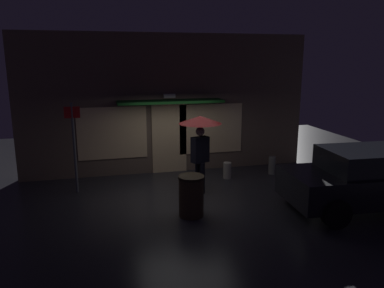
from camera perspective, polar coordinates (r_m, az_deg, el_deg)
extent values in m
plane|color=#26262B|center=(10.13, -1.09, -7.72)|extent=(18.00, 18.00, 0.00)
cube|color=brown|center=(11.87, -3.69, 6.06)|extent=(9.08, 0.30, 4.33)
cube|color=#F9D199|center=(11.88, -3.47, 0.87)|extent=(1.10, 0.04, 2.20)
cube|color=#F9D199|center=(11.65, -12.02, 1.62)|extent=(2.09, 0.04, 1.60)
cube|color=#F9D199|center=(12.15, 2.91, 2.35)|extent=(2.09, 0.04, 1.60)
cube|color=white|center=(11.60, -3.48, 7.33)|extent=(0.36, 0.16, 0.12)
cube|color=#144C19|center=(11.37, -3.24, 6.46)|extent=(3.20, 0.70, 0.08)
cylinder|color=black|center=(10.11, 1.55, -5.21)|extent=(0.15, 0.15, 0.85)
cylinder|color=black|center=(10.27, 0.89, -4.93)|extent=(0.15, 0.15, 0.85)
cube|color=black|center=(9.98, 1.24, -0.86)|extent=(0.52, 0.39, 0.69)
cube|color=silver|center=(9.85, 1.16, -1.04)|extent=(0.14, 0.07, 0.55)
cube|color=navy|center=(9.86, 1.16, -1.15)|extent=(0.06, 0.04, 0.44)
sphere|color=tan|center=(9.87, 1.25, 1.92)|extent=(0.24, 0.24, 0.24)
cylinder|color=slate|center=(9.88, 1.25, 1.79)|extent=(0.02, 0.02, 0.87)
cone|color=#4C0C0C|center=(9.82, 1.26, 3.71)|extent=(1.13, 1.13, 0.20)
cube|color=black|center=(10.05, 25.58, -5.47)|extent=(4.26, 1.94, 0.70)
cube|color=black|center=(9.89, 25.91, -2.13)|extent=(2.42, 1.64, 0.51)
cylinder|color=black|center=(10.10, 15.98, -6.37)|extent=(0.65, 0.25, 0.64)
cylinder|color=black|center=(8.71, 21.08, -9.89)|extent=(0.65, 0.25, 0.64)
cylinder|color=#595B60|center=(10.44, -17.42, -0.68)|extent=(0.07, 0.07, 2.45)
cube|color=red|center=(10.25, -17.79, 4.60)|extent=(0.40, 0.02, 0.30)
cylinder|color=#B2A899|center=(11.46, 5.38, -4.01)|extent=(0.24, 0.24, 0.50)
cylinder|color=slate|center=(12.10, 12.05, -3.18)|extent=(0.21, 0.21, 0.56)
cylinder|color=#473823|center=(8.70, -0.11, -8.09)|extent=(0.57, 0.57, 0.90)
cylinder|color=black|center=(8.54, -0.12, -5.06)|extent=(0.60, 0.60, 0.06)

